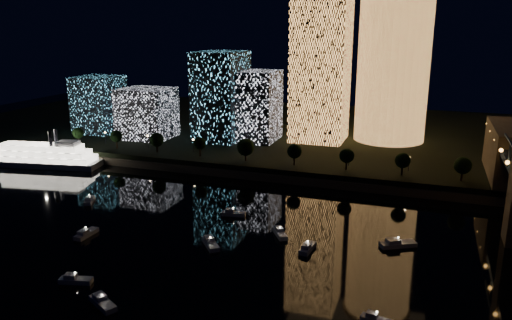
# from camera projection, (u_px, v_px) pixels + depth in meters

# --- Properties ---
(ground) EXTENTS (520.00, 520.00, 0.00)m
(ground) POSITION_uv_depth(u_px,v_px,m) (234.00, 293.00, 110.33)
(ground) COLOR black
(ground) RESTS_ON ground
(far_bank) EXTENTS (420.00, 160.00, 5.00)m
(far_bank) POSITION_uv_depth(u_px,v_px,m) (349.00, 135.00, 255.36)
(far_bank) COLOR black
(far_bank) RESTS_ON ground
(seawall) EXTENTS (420.00, 6.00, 3.00)m
(seawall) POSITION_uv_depth(u_px,v_px,m) (316.00, 181.00, 184.60)
(seawall) COLOR #6B5E4C
(seawall) RESTS_ON ground
(tower_cylindrical) EXTENTS (34.00, 34.00, 80.47)m
(tower_cylindrical) POSITION_uv_depth(u_px,v_px,m) (394.00, 52.00, 224.19)
(tower_cylindrical) COLOR #E7974A
(tower_cylindrical) RESTS_ON far_bank
(tower_rectangular) EXTENTS (24.08, 24.08, 76.62)m
(tower_rectangular) POSITION_uv_depth(u_px,v_px,m) (321.00, 57.00, 225.05)
(tower_rectangular) COLOR #E7974A
(tower_rectangular) RESTS_ON far_bank
(midrise_blocks) EXTENTS (100.01, 33.97, 40.60)m
(midrise_blocks) POSITION_uv_depth(u_px,v_px,m) (192.00, 103.00, 235.99)
(midrise_blocks) COLOR white
(midrise_blocks) RESTS_ON far_bank
(riverboat) EXTENTS (54.09, 19.72, 15.98)m
(riverboat) POSITION_uv_depth(u_px,v_px,m) (37.00, 156.00, 209.05)
(riverboat) COLOR silver
(riverboat) RESTS_ON ground
(motorboats) EXTENTS (128.31, 71.84, 2.78)m
(motorboats) POSITION_uv_depth(u_px,v_px,m) (237.00, 258.00, 125.41)
(motorboats) COLOR silver
(motorboats) RESTS_ON ground
(esplanade_trees) EXTENTS (165.54, 6.96, 8.98)m
(esplanade_trees) POSITION_uv_depth(u_px,v_px,m) (257.00, 148.00, 195.68)
(esplanade_trees) COLOR black
(esplanade_trees) RESTS_ON far_bank
(street_lamps) EXTENTS (132.70, 0.70, 5.65)m
(street_lamps) POSITION_uv_depth(u_px,v_px,m) (242.00, 147.00, 204.37)
(street_lamps) COLOR black
(street_lamps) RESTS_ON far_bank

